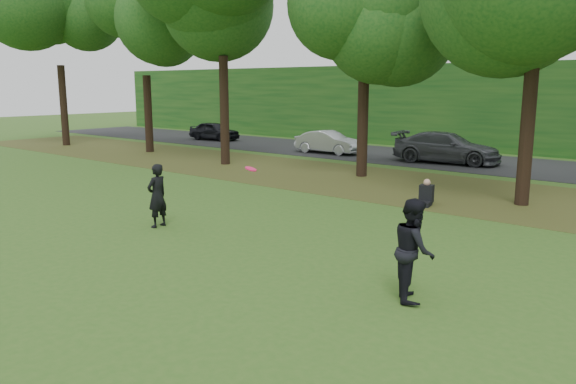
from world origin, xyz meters
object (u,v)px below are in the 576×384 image
(player_left, at_px, (157,196))
(frisbee, at_px, (251,169))
(seated_person, at_px, (426,195))
(player_right, at_px, (414,250))

(player_left, xyz_separation_m, frisbee, (3.26, 0.20, 1.01))
(player_left, distance_m, frisbee, 3.42)
(frisbee, bearing_deg, player_left, -176.52)
(frisbee, xyz_separation_m, seated_person, (1.00, 6.96, -1.55))
(player_right, xyz_separation_m, frisbee, (-4.42, 0.54, 0.95))
(player_left, height_order, player_right, player_right)
(player_left, distance_m, seated_person, 8.35)
(player_left, bearing_deg, seated_person, 143.50)
(player_right, relative_size, frisbee, 4.87)
(frisbee, bearing_deg, player_right, -6.91)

